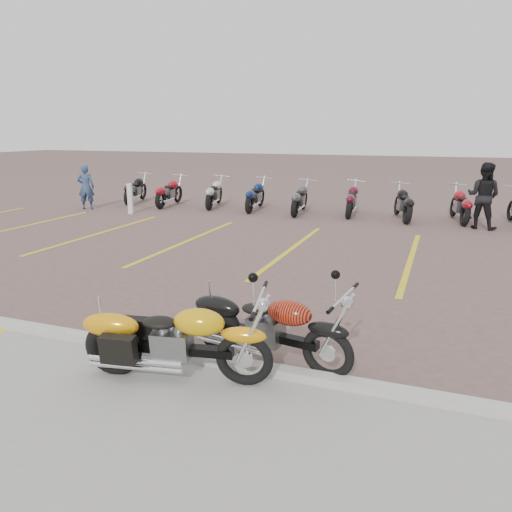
% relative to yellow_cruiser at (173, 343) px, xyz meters
% --- Properties ---
extents(ground, '(100.00, 100.00, 0.00)m').
position_rel_yellow_cruiser_xyz_m(ground, '(-0.60, 2.46, -0.44)').
color(ground, brown).
rests_on(ground, ground).
extents(curb, '(60.00, 0.18, 0.12)m').
position_rel_yellow_cruiser_xyz_m(curb, '(-0.60, 0.46, -0.38)').
color(curb, '#ADAAA3').
rests_on(curb, ground).
extents(parking_stripes, '(38.00, 5.50, 0.01)m').
position_rel_yellow_cruiser_xyz_m(parking_stripes, '(-0.60, 6.46, -0.44)').
color(parking_stripes, gold).
rests_on(parking_stripes, ground).
extents(yellow_cruiser, '(2.15, 0.52, 0.89)m').
position_rel_yellow_cruiser_xyz_m(yellow_cruiser, '(0.00, 0.00, 0.00)').
color(yellow_cruiser, black).
rests_on(yellow_cruiser, ground).
extents(flame_cruiser, '(2.09, 0.49, 0.86)m').
position_rel_yellow_cruiser_xyz_m(flame_cruiser, '(0.83, 0.74, -0.01)').
color(flame_cruiser, black).
rests_on(flame_cruiser, ground).
extents(person_a, '(0.67, 0.58, 1.56)m').
position_rel_yellow_cruiser_xyz_m(person_a, '(-9.13, 9.84, 0.34)').
color(person_a, navy).
rests_on(person_a, ground).
extents(person_b, '(1.09, 0.96, 1.86)m').
position_rel_yellow_cruiser_xyz_m(person_b, '(3.69, 10.86, 0.49)').
color(person_b, black).
rests_on(person_b, ground).
extents(bollard, '(0.19, 0.19, 1.00)m').
position_rel_yellow_cruiser_xyz_m(bollard, '(-7.11, 9.55, 0.06)').
color(bollard, silver).
rests_on(bollard, ground).
extents(bg_bike_row, '(17.50, 2.08, 1.10)m').
position_rel_yellow_cruiser_xyz_m(bg_bike_row, '(-0.20, 11.71, 0.11)').
color(bg_bike_row, black).
rests_on(bg_bike_row, ground).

